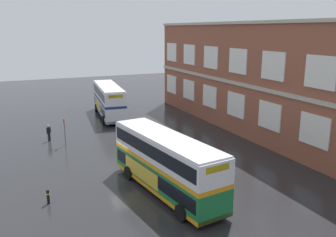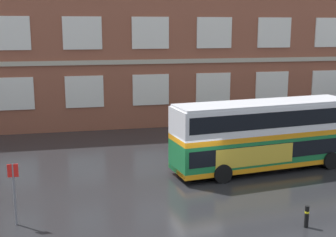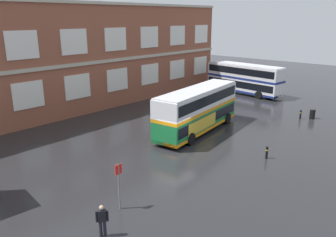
% 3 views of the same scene
% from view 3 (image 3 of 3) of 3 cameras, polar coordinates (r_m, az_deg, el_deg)
% --- Properties ---
extents(ground_plane, '(120.00, 120.00, 0.00)m').
position_cam_3_polar(ground_plane, '(28.69, -1.36, -4.10)').
color(ground_plane, '#232326').
extents(brick_terminal_building, '(48.70, 8.19, 11.87)m').
position_cam_3_polar(brick_terminal_building, '(39.76, -18.68, 9.56)').
color(brick_terminal_building, brown).
rests_on(brick_terminal_building, ground).
extents(double_decker_middle, '(11.24, 3.97, 4.07)m').
position_cam_3_polar(double_decker_middle, '(30.91, 5.08, 1.59)').
color(double_decker_middle, '#197038').
rests_on(double_decker_middle, ground).
extents(double_decker_far, '(3.62, 11.19, 4.07)m').
position_cam_3_polar(double_decker_far, '(47.87, 12.85, 6.72)').
color(double_decker_far, silver).
rests_on(double_decker_far, ground).
extents(waiting_passenger, '(0.55, 0.50, 1.70)m').
position_cam_3_polar(waiting_passenger, '(17.15, -11.15, -16.54)').
color(waiting_passenger, black).
rests_on(waiting_passenger, ground).
extents(bus_stand_flag, '(0.44, 0.10, 2.70)m').
position_cam_3_polar(bus_stand_flag, '(18.80, -8.36, -10.71)').
color(bus_stand_flag, slate).
rests_on(bus_stand_flag, ground).
extents(station_litter_bin, '(0.60, 0.60, 1.03)m').
position_cam_3_polar(station_litter_bin, '(38.29, 23.39, 0.72)').
color(station_litter_bin, black).
rests_on(station_litter_bin, ground).
extents(safety_bollard_west, '(0.19, 0.19, 0.95)m').
position_cam_3_polar(safety_bollard_west, '(37.71, 21.65, 0.65)').
color(safety_bollard_west, black).
rests_on(safety_bollard_west, ground).
extents(safety_bollard_east, '(0.19, 0.19, 0.95)m').
position_cam_3_polar(safety_bollard_east, '(26.45, 16.48, -5.56)').
color(safety_bollard_east, black).
rests_on(safety_bollard_east, ground).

